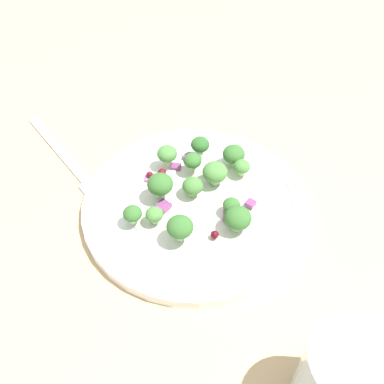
% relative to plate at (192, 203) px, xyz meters
% --- Properties ---
extents(ground_plane, '(1.80, 1.80, 0.02)m').
position_rel_plate_xyz_m(ground_plane, '(-0.02, -0.00, -0.02)').
color(ground_plane, tan).
extents(plate, '(0.25, 0.25, 0.02)m').
position_rel_plate_xyz_m(plate, '(0.00, 0.00, 0.00)').
color(plate, white).
rests_on(plate, ground_plane).
extents(dressing_pool, '(0.15, 0.15, 0.00)m').
position_rel_plate_xyz_m(dressing_pool, '(0.00, 0.00, 0.00)').
color(dressing_pool, white).
rests_on(dressing_pool, plate).
extents(broccoli_floret_0, '(0.02, 0.02, 0.02)m').
position_rel_plate_xyz_m(broccoli_floret_0, '(0.02, -0.04, 0.02)').
color(broccoli_floret_0, '#8EB77A').
rests_on(broccoli_floret_0, plate).
extents(broccoli_floret_1, '(0.02, 0.02, 0.02)m').
position_rel_plate_xyz_m(broccoli_floret_1, '(0.01, 0.06, 0.03)').
color(broccoli_floret_1, '#9EC684').
rests_on(broccoli_floret_1, plate).
extents(broccoli_floret_2, '(0.03, 0.03, 0.03)m').
position_rel_plate_xyz_m(broccoli_floret_2, '(-0.04, -0.04, 0.03)').
color(broccoli_floret_2, '#8EB77A').
rests_on(broccoli_floret_2, plate).
extents(broccoli_floret_3, '(0.03, 0.03, 0.03)m').
position_rel_plate_xyz_m(broccoli_floret_3, '(-0.03, 0.02, 0.03)').
color(broccoli_floret_3, '#9EC684').
rests_on(broccoli_floret_3, plate).
extents(broccoli_floret_4, '(0.02, 0.02, 0.02)m').
position_rel_plate_xyz_m(broccoli_floret_4, '(-0.07, 0.01, 0.02)').
color(broccoli_floret_4, '#ADD18E').
rests_on(broccoli_floret_4, plate).
extents(broccoli_floret_5, '(0.03, 0.03, 0.03)m').
position_rel_plate_xyz_m(broccoli_floret_5, '(0.01, -0.06, 0.02)').
color(broccoli_floret_5, '#ADD18E').
rests_on(broccoli_floret_5, plate).
extents(broccoli_floret_6, '(0.02, 0.02, 0.02)m').
position_rel_plate_xyz_m(broccoli_floret_6, '(-0.05, -0.00, 0.02)').
color(broccoli_floret_6, '#ADD18E').
rests_on(broccoli_floret_6, plate).
extents(broccoli_floret_7, '(0.03, 0.03, 0.03)m').
position_rel_plate_xyz_m(broccoli_floret_7, '(0.07, 0.02, 0.02)').
color(broccoli_floret_7, '#9EC684').
rests_on(broccoli_floret_7, plate).
extents(broccoli_floret_8, '(0.03, 0.03, 0.03)m').
position_rel_plate_xyz_m(broccoli_floret_8, '(0.04, 0.01, 0.02)').
color(broccoli_floret_8, '#8EB77A').
rests_on(broccoli_floret_8, plate).
extents(broccoli_floret_9, '(0.02, 0.02, 0.02)m').
position_rel_plate_xyz_m(broccoli_floret_9, '(0.00, 0.01, 0.02)').
color(broccoli_floret_9, '#9EC684').
rests_on(broccoli_floret_9, plate).
extents(broccoli_floret_10, '(0.02, 0.02, 0.02)m').
position_rel_plate_xyz_m(broccoli_floret_10, '(0.07, -0.01, 0.02)').
color(broccoli_floret_10, '#ADD18E').
rests_on(broccoli_floret_10, plate).
extents(broccoli_floret_11, '(0.02, 0.02, 0.02)m').
position_rel_plate_xyz_m(broccoli_floret_11, '(0.03, 0.03, 0.02)').
color(broccoli_floret_11, '#8EB77A').
rests_on(broccoli_floret_11, plate).
extents(broccoli_floret_12, '(0.02, 0.02, 0.02)m').
position_rel_plate_xyz_m(broccoli_floret_12, '(0.05, 0.05, 0.03)').
color(broccoli_floret_12, '#8EB77A').
rests_on(broccoli_floret_12, plate).
extents(cranberry_0, '(0.01, 0.01, 0.01)m').
position_rel_plate_xyz_m(cranberry_0, '(-0.01, 0.05, 0.01)').
color(cranberry_0, maroon).
rests_on(cranberry_0, plate).
extents(cranberry_1, '(0.01, 0.01, 0.01)m').
position_rel_plate_xyz_m(cranberry_1, '(-0.01, -0.06, 0.01)').
color(cranberry_1, '#4C0A14').
rests_on(cranberry_1, plate).
extents(cranberry_2, '(0.01, 0.01, 0.01)m').
position_rel_plate_xyz_m(cranberry_2, '(-0.02, 0.06, 0.01)').
color(cranberry_2, maroon).
rests_on(cranberry_2, plate).
extents(onion_bit_0, '(0.02, 0.02, 0.01)m').
position_rel_plate_xyz_m(onion_bit_0, '(0.01, 0.05, 0.01)').
color(onion_bit_0, '#843D75').
rests_on(onion_bit_0, plate).
extents(onion_bit_1, '(0.01, 0.01, 0.01)m').
position_rel_plate_xyz_m(onion_bit_1, '(0.04, 0.06, 0.01)').
color(onion_bit_1, '#934C84').
rests_on(onion_bit_1, plate).
extents(onion_bit_2, '(0.02, 0.02, 0.00)m').
position_rel_plate_xyz_m(onion_bit_2, '(0.02, -0.04, 0.01)').
color(onion_bit_2, '#A35B93').
rests_on(onion_bit_2, plate).
extents(onion_bit_3, '(0.02, 0.02, 0.00)m').
position_rel_plate_xyz_m(onion_bit_3, '(-0.02, 0.06, 0.01)').
color(onion_bit_3, '#A35B93').
rests_on(onion_bit_3, plate).
extents(onion_bit_4, '(0.02, 0.02, 0.00)m').
position_rel_plate_xyz_m(onion_bit_4, '(-0.03, 0.01, 0.01)').
color(onion_bit_4, '#843D75').
rests_on(onion_bit_4, plate).
extents(onion_bit_5, '(0.01, 0.01, 0.01)m').
position_rel_plate_xyz_m(onion_bit_5, '(0.05, -0.05, 0.01)').
color(onion_bit_5, '#843D75').
rests_on(onion_bit_5, plate).
extents(fork, '(0.03, 0.19, 0.01)m').
position_rel_plate_xyz_m(fork, '(-0.08, 0.15, -0.01)').
color(fork, silver).
rests_on(fork, ground_plane).
extents(water_glass, '(0.08, 0.08, 0.09)m').
position_rel_plate_xyz_m(water_glass, '(-0.03, -0.25, 0.04)').
color(water_glass, silver).
rests_on(water_glass, ground_plane).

